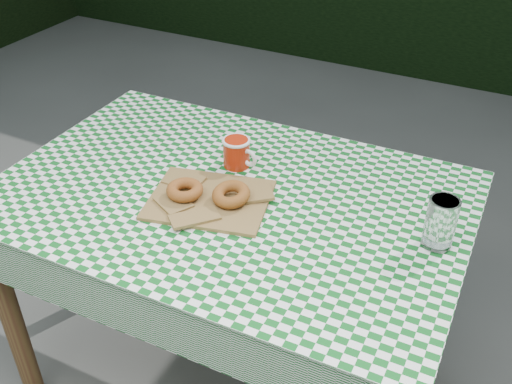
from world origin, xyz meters
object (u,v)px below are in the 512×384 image
Objects in this scene: paper_bag at (209,199)px; table at (232,298)px; coffee_mug at (236,153)px; drinking_glass at (441,223)px.

table is at bearing 63.93° from paper_bag.
coffee_mug is (-0.05, 0.13, 0.42)m from table.
drinking_glass is at bearing 3.31° from coffee_mug.
table is 0.39m from paper_bag.
table is 8.16× the size of coffee_mug.
table is at bearing -57.30° from coffee_mug.
table is 9.53× the size of drinking_glass.
drinking_glass is at bearing 2.72° from table.
drinking_glass is at bearing 8.88° from paper_bag.
table is at bearing -176.43° from drinking_glass.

